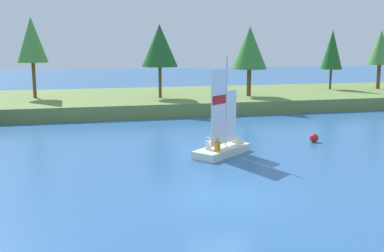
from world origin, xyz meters
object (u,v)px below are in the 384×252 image
object	(u,v)px
shoreline_tree_midleft	(160,46)
shoreline_tree_centre	(250,48)
channel_buoy	(314,138)
shoreline_tree_midright	(332,50)
shoreline_tree_right	(381,48)
sailboat	(229,146)
shoreline_tree_left	(32,40)

from	to	relation	value
shoreline_tree_midleft	shoreline_tree_centre	distance (m)	8.56
channel_buoy	shoreline_tree_centre	bearing A→B (deg)	84.23
shoreline_tree_midright	channel_buoy	size ratio (longest dim) A/B	11.73
shoreline_tree_right	sailboat	distance (m)	32.20
shoreline_tree_centre	shoreline_tree_midright	distance (m)	11.99
shoreline_tree_midleft	sailboat	xyz separation A→B (m)	(0.89, -17.74, -5.52)
shoreline_tree_left	shoreline_tree_centre	size ratio (longest dim) A/B	1.12
shoreline_tree_right	channel_buoy	bearing A→B (deg)	-133.56
shoreline_tree_centre	channel_buoy	size ratio (longest dim) A/B	11.91
shoreline_tree_left	shoreline_tree_right	world-z (taller)	shoreline_tree_left
shoreline_tree_right	channel_buoy	distance (m)	26.95
shoreline_tree_left	shoreline_tree_centre	xyz separation A→B (m)	(19.87, -3.15, -0.73)
shoreline_tree_midright	shoreline_tree_centre	bearing A→B (deg)	-159.16
shoreline_tree_centre	shoreline_tree_midright	world-z (taller)	shoreline_tree_centre
shoreline_tree_left	shoreline_tree_midleft	distance (m)	11.64
shoreline_tree_midleft	shoreline_tree_centre	xyz separation A→B (m)	(8.54, -0.57, -0.24)
shoreline_tree_left	shoreline_tree_midleft	xyz separation A→B (m)	(11.34, -2.58, -0.49)
shoreline_tree_centre	sailboat	world-z (taller)	shoreline_tree_centre
shoreline_tree_midright	channel_buoy	bearing A→B (deg)	-122.54
shoreline_tree_left	shoreline_tree_centre	distance (m)	20.13
shoreline_tree_centre	shoreline_tree_midleft	bearing A→B (deg)	176.20
shoreline_tree_centre	shoreline_tree_left	bearing A→B (deg)	170.99
channel_buoy	shoreline_tree_midright	bearing A→B (deg)	57.46
shoreline_tree_right	channel_buoy	world-z (taller)	shoreline_tree_right
shoreline_tree_right	sailboat	world-z (taller)	shoreline_tree_right
shoreline_tree_left	shoreline_tree_right	size ratio (longest dim) A/B	1.14
shoreline_tree_midleft	shoreline_tree_centre	size ratio (longest dim) A/B	1.02
sailboat	channel_buoy	world-z (taller)	sailboat
shoreline_tree_left	shoreline_tree_midright	xyz separation A→B (m)	(31.07, 1.11, -0.95)
shoreline_tree_right	channel_buoy	xyz separation A→B (m)	(-18.20, -19.14, -5.39)
shoreline_tree_centre	channel_buoy	world-z (taller)	shoreline_tree_centre
shoreline_tree_right	sailboat	bearing A→B (deg)	-139.75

